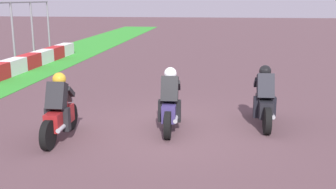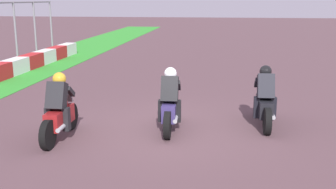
# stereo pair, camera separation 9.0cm
# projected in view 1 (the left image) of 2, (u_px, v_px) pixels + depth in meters

# --- Properties ---
(ground_plane) EXTENTS (120.00, 120.00, 0.00)m
(ground_plane) POSITION_uv_depth(u_px,v_px,m) (168.00, 130.00, 9.90)
(ground_plane) COLOR #533A3F
(rider_lane_a) EXTENTS (2.04, 0.54, 1.51)m
(rider_lane_a) POSITION_uv_depth(u_px,v_px,m) (264.00, 101.00, 10.11)
(rider_lane_a) COLOR black
(rider_lane_a) RESTS_ON ground_plane
(rider_lane_b) EXTENTS (2.04, 0.55, 1.51)m
(rider_lane_b) POSITION_uv_depth(u_px,v_px,m) (170.00, 105.00, 9.80)
(rider_lane_b) COLOR black
(rider_lane_b) RESTS_ON ground_plane
(rider_lane_c) EXTENTS (2.04, 0.54, 1.51)m
(rider_lane_c) POSITION_uv_depth(u_px,v_px,m) (59.00, 112.00, 9.13)
(rider_lane_c) COLOR black
(rider_lane_c) RESTS_ON ground_plane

